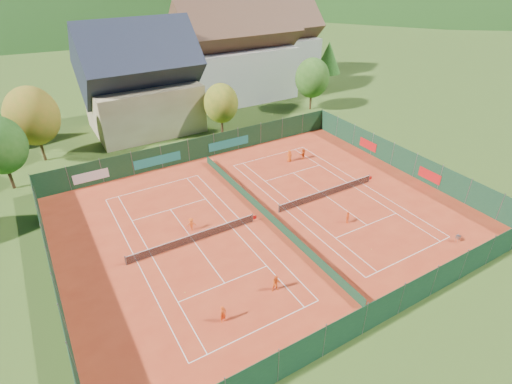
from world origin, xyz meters
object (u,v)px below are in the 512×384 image
object	(u,v)px
hotel_block_b	(277,46)
player_right_far_a	(289,156)
player_left_mid	(276,283)
ball_hopper	(458,237)
chalet	(141,86)
player_left_near	(223,314)
player_left_far	(191,224)
player_right_far_b	(303,154)
hotel_block_a	(236,57)
player_right_near	(348,217)

from	to	relation	value
hotel_block_b	player_right_far_a	world-z (taller)	hotel_block_b
player_left_mid	ball_hopper	bearing A→B (deg)	2.47
ball_hopper	hotel_block_b	bearing A→B (deg)	73.70
chalet	player_left_mid	distance (m)	39.74
player_left_near	ball_hopper	bearing A→B (deg)	-20.90
player_left_far	player_right_far_a	xyz separation A→B (m)	(16.79, 7.38, 0.10)
player_left_mid	player_left_far	xyz separation A→B (m)	(-2.66, 11.15, -0.08)
player_left_near	player_right_far_b	distance (m)	28.39
hotel_block_a	player_right_far_b	size ratio (longest dim) A/B	14.91
player_right_far_a	ball_hopper	bearing A→B (deg)	113.97
player_left_near	hotel_block_b	bearing A→B (deg)	39.44
hotel_block_a	ball_hopper	bearing A→B (deg)	-93.03
hotel_block_a	player_left_near	world-z (taller)	hotel_block_a
player_right_near	player_left_far	bearing A→B (deg)	98.51
player_left_far	hotel_block_a	bearing A→B (deg)	-108.13
player_left_mid	player_right_far_a	bearing A→B (deg)	65.78
player_left_far	hotel_block_b	bearing A→B (deg)	-115.28
chalet	hotel_block_b	bearing A→B (deg)	22.99
player_left_near	player_right_far_b	xyz separation A→B (m)	(21.23, 18.85, -0.04)
hotel_block_a	ball_hopper	xyz separation A→B (m)	(-2.57, -48.68, -6.83)
ball_hopper	player_right_near	xyz separation A→B (m)	(-6.89, 7.66, 0.10)
chalet	player_left_mid	xyz separation A→B (m)	(-1.78, -39.26, -5.86)
hotel_block_a	player_right_far_a	bearing A→B (deg)	-103.96
ball_hopper	player_left_near	size ratio (longest dim) A/B	0.52
ball_hopper	player_right_near	bearing A→B (deg)	131.99
player_left_far	player_right_near	xyz separation A→B (m)	(13.97, -6.92, -0.03)
player_right_near	player_right_far_b	bearing A→B (deg)	15.86
player_left_mid	player_left_far	world-z (taller)	player_left_mid
hotel_block_a	chalet	bearing A→B (deg)	-162.47
player_left_near	player_right_far_a	size ratio (longest dim) A/B	0.97
hotel_block_a	player_left_mid	world-z (taller)	hotel_block_a
chalet	hotel_block_b	world-z (taller)	chalet
player_left_near	player_left_mid	xyz separation A→B (m)	(5.10, 0.63, 0.01)
hotel_block_a	player_left_near	distance (m)	53.10
player_right_near	player_right_far_a	size ratio (longest dim) A/B	0.83
player_left_near	player_right_near	distance (m)	17.12
ball_hopper	player_left_near	bearing A→B (deg)	173.16
ball_hopper	player_left_mid	distance (m)	18.53
hotel_block_b	player_right_near	distance (m)	54.68
chalet	player_left_mid	size ratio (longest dim) A/B	10.53
player_right_far_a	player_right_far_b	xyz separation A→B (m)	(2.00, -0.31, -0.06)
player_left_near	player_left_mid	bearing A→B (deg)	-7.05
player_left_far	chalet	bearing A→B (deg)	-82.61
player_right_far_b	hotel_block_a	bearing A→B (deg)	-121.53
hotel_block_a	player_left_near	size ratio (longest dim) A/B	14.14
hotel_block_a	player_left_near	bearing A→B (deg)	-119.42
chalet	player_right_near	world-z (taller)	chalet
ball_hopper	chalet	bearing A→B (deg)	111.05
hotel_block_a	player_right_far_a	distance (m)	28.32
chalet	ball_hopper	xyz separation A→B (m)	(16.43, -42.68, -6.07)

